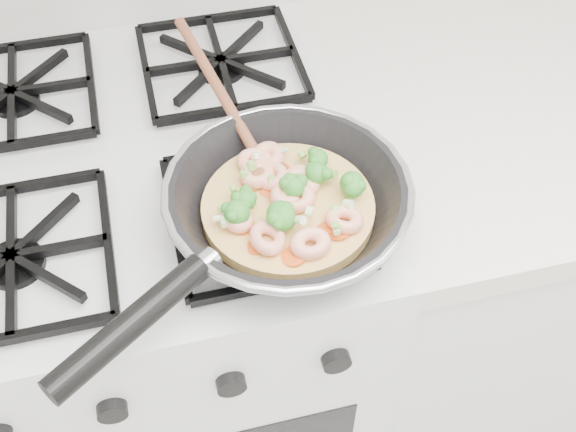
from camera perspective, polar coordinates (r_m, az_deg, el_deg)
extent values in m
cube|color=white|center=(1.34, -9.13, -9.16)|extent=(0.60, 0.60, 0.90)
cube|color=black|center=(0.98, -12.41, 5.10)|extent=(0.56, 0.56, 0.02)
cube|color=white|center=(1.55, 21.49, -2.94)|extent=(1.00, 0.58, 0.86)
torus|color=#B9B9C0|center=(0.82, 0.00, 2.09)|extent=(0.29, 0.29, 0.01)
cylinder|color=black|center=(0.73, -12.47, -8.48)|extent=(0.18, 0.14, 0.03)
cylinder|color=#E4B863|center=(0.84, 0.00, 0.61)|extent=(0.20, 0.20, 0.02)
ellipsoid|color=brown|center=(0.86, -1.59, 3.63)|extent=(0.05, 0.05, 0.01)
cylinder|color=brown|center=(0.93, -5.49, 9.93)|extent=(0.08, 0.24, 0.07)
torus|color=#FFB496|center=(0.85, 1.02, 2.68)|extent=(0.06, 0.06, 0.02)
torus|color=#FFB496|center=(0.79, 1.80, -2.20)|extent=(0.05, 0.05, 0.02)
torus|color=#FFB496|center=(0.87, -2.60, 4.30)|extent=(0.06, 0.06, 0.02)
torus|color=#FFB496|center=(0.79, -1.64, -1.75)|extent=(0.05, 0.05, 0.03)
torus|color=#FFB496|center=(0.85, -1.29, 3.17)|extent=(0.06, 0.06, 0.03)
torus|color=#FFB496|center=(0.85, 0.90, 2.78)|extent=(0.06, 0.06, 0.02)
torus|color=#FFB496|center=(0.85, -2.41, 3.23)|extent=(0.05, 0.05, 0.02)
torus|color=#FFB496|center=(0.81, 4.49, -0.30)|extent=(0.06, 0.06, 0.02)
torus|color=#FFB496|center=(0.83, -0.19, 1.66)|extent=(0.06, 0.06, 0.02)
torus|color=#FFB496|center=(0.83, 0.67, 1.38)|extent=(0.05, 0.05, 0.02)
torus|color=#FFB496|center=(0.81, -4.05, -0.12)|extent=(0.06, 0.05, 0.03)
torus|color=#FFB496|center=(0.88, -1.59, 4.80)|extent=(0.06, 0.06, 0.02)
torus|color=#FFB496|center=(0.87, -1.67, 4.60)|extent=(0.07, 0.07, 0.02)
ellipsoid|color=green|center=(0.80, -4.09, 0.26)|extent=(0.04, 0.04, 0.03)
ellipsoid|color=green|center=(0.83, 5.18, 2.28)|extent=(0.03, 0.03, 0.03)
ellipsoid|color=green|center=(0.80, -0.62, 0.14)|extent=(0.04, 0.04, 0.03)
ellipsoid|color=green|center=(0.83, 0.45, 2.31)|extent=(0.03, 0.03, 0.03)
ellipsoid|color=green|center=(0.79, -0.43, -0.14)|extent=(0.04, 0.04, 0.03)
ellipsoid|color=green|center=(0.83, 5.10, 2.60)|extent=(0.04, 0.04, 0.03)
ellipsoid|color=green|center=(0.81, -3.42, 1.28)|extent=(0.03, 0.03, 0.03)
ellipsoid|color=green|center=(0.84, 2.27, 3.40)|extent=(0.03, 0.03, 0.03)
ellipsoid|color=green|center=(0.86, 2.39, 4.53)|extent=(0.03, 0.03, 0.02)
cylinder|color=#E15C1C|center=(0.83, -0.68, 0.58)|extent=(0.03, 0.03, 0.01)
cylinder|color=#E15C1C|center=(0.87, -1.17, 3.84)|extent=(0.04, 0.04, 0.01)
cylinder|color=#E15C1C|center=(0.78, 0.47, -3.21)|extent=(0.03, 0.03, 0.01)
cylinder|color=#E15C1C|center=(0.85, -1.28, 1.87)|extent=(0.03, 0.03, 0.01)
cylinder|color=#E15C1C|center=(0.83, 0.23, 0.61)|extent=(0.03, 0.03, 0.01)
cylinder|color=#E15C1C|center=(0.87, -0.60, 3.52)|extent=(0.03, 0.03, 0.01)
cylinder|color=#E15C1C|center=(0.87, -1.26, 3.75)|extent=(0.04, 0.04, 0.00)
cylinder|color=#E15C1C|center=(0.86, -0.85, 3.27)|extent=(0.03, 0.03, 0.01)
cylinder|color=#E15C1C|center=(0.81, -3.58, -0.73)|extent=(0.04, 0.04, 0.01)
cylinder|color=#E15C1C|center=(0.79, -2.57, -2.41)|extent=(0.02, 0.02, 0.01)
cylinder|color=#E15C1C|center=(0.81, 3.03, -1.05)|extent=(0.03, 0.03, 0.01)
cylinder|color=#E15C1C|center=(0.86, -3.14, 2.53)|extent=(0.04, 0.04, 0.01)
cylinder|color=#E15C1C|center=(0.81, 3.94, -1.23)|extent=(0.04, 0.04, 0.01)
cylinder|color=beige|center=(0.80, -4.27, 0.92)|extent=(0.01, 0.01, 0.01)
cylinder|color=#83C64F|center=(0.81, -5.29, 0.42)|extent=(0.01, 0.01, 0.01)
cylinder|color=#83C64F|center=(0.84, -1.31, 2.93)|extent=(0.01, 0.01, 0.01)
cylinder|color=beige|center=(0.85, -3.21, 3.70)|extent=(0.01, 0.01, 0.01)
cylinder|color=#83C64F|center=(0.87, 1.13, 4.89)|extent=(0.01, 0.01, 0.01)
cylinder|color=beige|center=(0.81, -3.41, 0.50)|extent=(0.01, 0.01, 0.01)
cylinder|color=beige|center=(0.87, -0.38, 5.26)|extent=(0.01, 0.01, 0.01)
cylinder|color=#83C64F|center=(0.85, 3.60, 3.32)|extent=(0.01, 0.01, 0.01)
cylinder|color=beige|center=(0.85, 2.82, 3.61)|extent=(0.01, 0.01, 0.01)
cylinder|color=#83C64F|center=(0.84, 2.45, 3.46)|extent=(0.01, 0.01, 0.01)
cylinder|color=#83C64F|center=(0.83, -4.34, 2.12)|extent=(0.01, 0.01, 0.01)
cylinder|color=beige|center=(0.79, 1.68, 0.26)|extent=(0.01, 0.01, 0.01)
cylinder|color=beige|center=(0.81, 4.80, 0.95)|extent=(0.01, 0.01, 0.01)
cylinder|color=beige|center=(0.79, 1.03, -0.34)|extent=(0.01, 0.01, 0.01)
cylinder|color=beige|center=(0.80, 1.71, 0.46)|extent=(0.01, 0.01, 0.01)
cylinder|color=beige|center=(0.79, 3.88, -1.19)|extent=(0.01, 0.01, 0.01)
cylinder|color=beige|center=(0.86, -2.55, 4.70)|extent=(0.01, 0.01, 0.01)
cylinder|color=beige|center=(0.88, -0.80, 5.34)|extent=(0.01, 0.01, 0.01)
cylinder|color=beige|center=(0.81, -5.62, -0.18)|extent=(0.01, 0.01, 0.01)
cylinder|color=#83C64F|center=(0.79, 3.85, -0.82)|extent=(0.01, 0.01, 0.01)
cylinder|color=beige|center=(0.80, -5.10, -0.48)|extent=(0.01, 0.01, 0.01)
cylinder|color=#83C64F|center=(0.85, -2.90, 4.00)|extent=(0.01, 0.01, 0.01)
cylinder|color=#83C64F|center=(0.84, -3.53, 3.32)|extent=(0.01, 0.01, 0.01)
cylinder|color=#83C64F|center=(0.81, 3.75, 0.56)|extent=(0.01, 0.01, 0.01)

